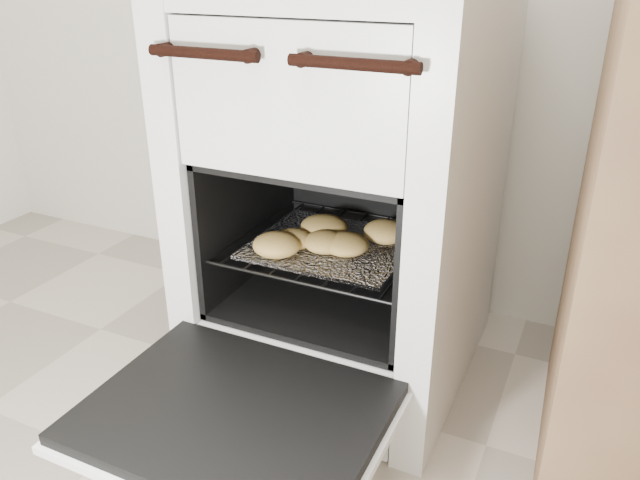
% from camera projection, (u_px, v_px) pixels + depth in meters
% --- Properties ---
extents(stove, '(0.56, 0.62, 0.86)m').
position_uv_depth(stove, '(347.00, 197.00, 1.33)').
color(stove, silver).
rests_on(stove, ground).
extents(oven_door, '(0.50, 0.39, 0.04)m').
position_uv_depth(oven_door, '(235.00, 416.00, 1.04)').
color(oven_door, black).
rests_on(oven_door, stove).
extents(oven_rack, '(0.41, 0.39, 0.01)m').
position_uv_depth(oven_rack, '(335.00, 244.00, 1.32)').
color(oven_rack, black).
rests_on(oven_rack, stove).
extents(foil_sheet, '(0.32, 0.28, 0.01)m').
position_uv_depth(foil_sheet, '(331.00, 245.00, 1.30)').
color(foil_sheet, white).
rests_on(foil_sheet, oven_rack).
extents(baked_rolls, '(0.30, 0.28, 0.04)m').
position_uv_depth(baked_rolls, '(326.00, 237.00, 1.28)').
color(baked_rolls, tan).
rests_on(baked_rolls, foil_sheet).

